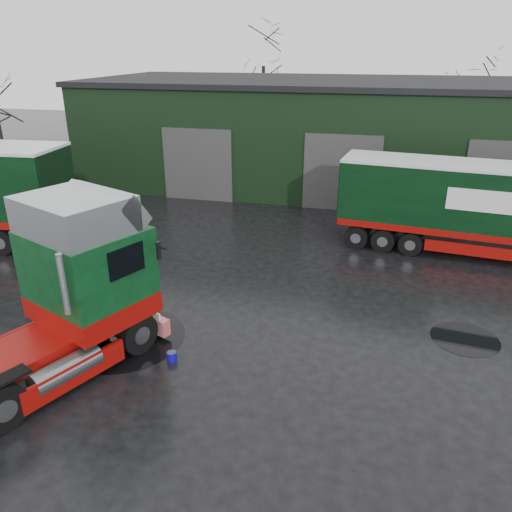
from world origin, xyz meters
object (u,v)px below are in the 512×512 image
(hero_tractor, at_px, (17,302))
(tree_back_a, at_px, (263,90))
(lorry_right, at_px, (481,211))
(wash_bucket, at_px, (172,356))
(tree_back_b, at_px, (467,108))
(warehouse, at_px, (351,133))

(hero_tractor, bearing_deg, tree_back_a, 115.85)
(lorry_right, xyz_separation_m, wash_bucket, (-9.38, -10.29, -1.80))
(wash_bucket, bearing_deg, hero_tractor, -152.18)
(hero_tractor, relative_size, wash_bucket, 25.95)
(tree_back_b, bearing_deg, hero_tractor, -113.72)
(hero_tractor, height_order, tree_back_b, tree_back_b)
(hero_tractor, distance_m, tree_back_b, 36.07)
(lorry_right, bearing_deg, tree_back_a, -139.16)
(lorry_right, xyz_separation_m, tree_back_b, (1.88, 21.00, 1.81))
(tree_back_b, bearing_deg, wash_bucket, -109.80)
(warehouse, relative_size, hero_tractor, 4.33)
(wash_bucket, distance_m, tree_back_a, 31.98)
(warehouse, distance_m, hero_tractor, 23.92)
(tree_back_a, bearing_deg, tree_back_b, 0.00)
(hero_tractor, height_order, tree_back_a, tree_back_a)
(warehouse, height_order, tree_back_a, tree_back_a)
(warehouse, relative_size, tree_back_b, 4.32)
(tree_back_a, bearing_deg, hero_tractor, -87.40)
(warehouse, bearing_deg, lorry_right, -60.93)
(warehouse, bearing_deg, wash_bucket, -98.71)
(hero_tractor, height_order, wash_bucket, hero_tractor)
(tree_back_b, bearing_deg, warehouse, -128.66)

